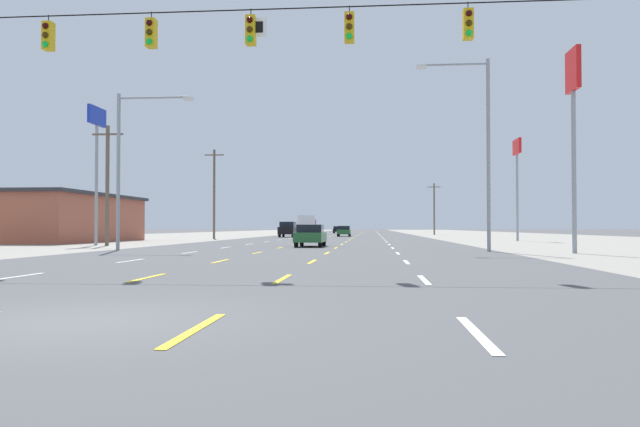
{
  "coord_description": "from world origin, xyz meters",
  "views": [
    {
      "loc": [
        3.98,
        -8.03,
        1.3
      ],
      "look_at": [
        -0.93,
        49.03,
        2.59
      ],
      "focal_mm": 33.96,
      "sensor_mm": 36.0,
      "label": 1
    }
  ],
  "objects_px": {
    "suv_far_left_near": "(288,229)",
    "pole_sign_right_row_1": "(517,163)",
    "streetlight_left_row_0": "(127,158)",
    "streetlight_right_row_0": "(481,141)",
    "pole_sign_right_row_0": "(573,102)",
    "sedan_center_turn_nearest": "(311,235)",
    "box_truck_far_left_midfar": "(307,224)",
    "sedan_inner_left_far": "(338,230)",
    "sedan_center_turn_mid": "(344,231)",
    "pole_sign_left_row_1": "(97,140)"
  },
  "relations": [
    {
      "from": "suv_far_left_near",
      "to": "pole_sign_right_row_1",
      "type": "bearing_deg",
      "value": -38.69
    },
    {
      "from": "streetlight_left_row_0",
      "to": "streetlight_right_row_0",
      "type": "distance_m",
      "value": 19.46
    },
    {
      "from": "pole_sign_right_row_0",
      "to": "sedan_center_turn_nearest",
      "type": "bearing_deg",
      "value": 146.91
    },
    {
      "from": "pole_sign_right_row_0",
      "to": "streetlight_left_row_0",
      "type": "distance_m",
      "value": 23.78
    },
    {
      "from": "suv_far_left_near",
      "to": "box_truck_far_left_midfar",
      "type": "bearing_deg",
      "value": 90.2
    },
    {
      "from": "sedan_inner_left_far",
      "to": "streetlight_left_row_0",
      "type": "distance_m",
      "value": 95.68
    },
    {
      "from": "sedan_center_turn_nearest",
      "to": "box_truck_far_left_midfar",
      "type": "bearing_deg",
      "value": 96.37
    },
    {
      "from": "sedan_center_turn_mid",
      "to": "pole_sign_right_row_1",
      "type": "xyz_separation_m",
      "value": [
        17.4,
        -25.81,
        6.57
      ]
    },
    {
      "from": "sedan_inner_left_far",
      "to": "pole_sign_right_row_0",
      "type": "xyz_separation_m",
      "value": [
        17.2,
        -97.26,
        6.76
      ]
    },
    {
      "from": "box_truck_far_left_midfar",
      "to": "pole_sign_right_row_1",
      "type": "bearing_deg",
      "value": -60.48
    },
    {
      "from": "streetlight_right_row_0",
      "to": "streetlight_left_row_0",
      "type": "bearing_deg",
      "value": 180.0
    },
    {
      "from": "pole_sign_right_row_1",
      "to": "suv_far_left_near",
      "type": "bearing_deg",
      "value": 141.31
    },
    {
      "from": "sedan_center_turn_nearest",
      "to": "box_truck_far_left_midfar",
      "type": "xyz_separation_m",
      "value": [
        -6.81,
        61.05,
        1.08
      ]
    },
    {
      "from": "sedan_center_turn_mid",
      "to": "pole_sign_left_row_1",
      "type": "relative_size",
      "value": 0.46
    },
    {
      "from": "pole_sign_right_row_0",
      "to": "streetlight_left_row_0",
      "type": "height_order",
      "value": "pole_sign_right_row_0"
    },
    {
      "from": "box_truck_far_left_midfar",
      "to": "streetlight_right_row_0",
      "type": "distance_m",
      "value": 70.4
    },
    {
      "from": "pole_sign_left_row_1",
      "to": "pole_sign_right_row_0",
      "type": "distance_m",
      "value": 31.47
    },
    {
      "from": "suv_far_left_near",
      "to": "streetlight_left_row_0",
      "type": "xyz_separation_m",
      "value": [
        -2.85,
        -44.65,
        4.14
      ]
    },
    {
      "from": "pole_sign_right_row_0",
      "to": "box_truck_far_left_midfar",
      "type": "bearing_deg",
      "value": 106.52
    },
    {
      "from": "pole_sign_right_row_0",
      "to": "pole_sign_right_row_1",
      "type": "height_order",
      "value": "pole_sign_right_row_0"
    },
    {
      "from": "sedan_center_turn_mid",
      "to": "box_truck_far_left_midfar",
      "type": "height_order",
      "value": "box_truck_far_left_midfar"
    },
    {
      "from": "sedan_center_turn_nearest",
      "to": "pole_sign_right_row_1",
      "type": "xyz_separation_m",
      "value": [
        17.6,
        17.93,
        6.57
      ]
    },
    {
      "from": "streetlight_left_row_0",
      "to": "pole_sign_right_row_0",
      "type": "bearing_deg",
      "value": -4.6
    },
    {
      "from": "sedan_center_turn_nearest",
      "to": "sedan_inner_left_far",
      "type": "height_order",
      "value": "same"
    },
    {
      "from": "pole_sign_right_row_1",
      "to": "streetlight_right_row_0",
      "type": "xyz_separation_m",
      "value": [
        -7.74,
        -25.16,
        -1.45
      ]
    },
    {
      "from": "box_truck_far_left_midfar",
      "to": "sedan_inner_left_far",
      "type": "height_order",
      "value": "box_truck_far_left_midfar"
    },
    {
      "from": "sedan_center_turn_nearest",
      "to": "streetlight_left_row_0",
      "type": "xyz_separation_m",
      "value": [
        -9.59,
        -7.22,
        4.41
      ]
    },
    {
      "from": "box_truck_far_left_midfar",
      "to": "sedan_inner_left_far",
      "type": "xyz_separation_m",
      "value": [
        3.61,
        27.09,
        -1.08
      ]
    },
    {
      "from": "box_truck_far_left_midfar",
      "to": "streetlight_left_row_0",
      "type": "height_order",
      "value": "streetlight_left_row_0"
    },
    {
      "from": "pole_sign_left_row_1",
      "to": "streetlight_right_row_0",
      "type": "distance_m",
      "value": 26.98
    },
    {
      "from": "sedan_center_turn_mid",
      "to": "pole_sign_right_row_1",
      "type": "distance_m",
      "value": 31.81
    },
    {
      "from": "box_truck_far_left_midfar",
      "to": "pole_sign_right_row_0",
      "type": "relative_size",
      "value": 0.71
    },
    {
      "from": "pole_sign_right_row_0",
      "to": "sedan_center_turn_mid",
      "type": "bearing_deg",
      "value": 104.63
    },
    {
      "from": "box_truck_far_left_midfar",
      "to": "streetlight_right_row_0",
      "type": "relative_size",
      "value": 0.7
    },
    {
      "from": "pole_sign_left_row_1",
      "to": "pole_sign_right_row_1",
      "type": "relative_size",
      "value": 1.04
    },
    {
      "from": "pole_sign_left_row_1",
      "to": "sedan_center_turn_mid",
      "type": "bearing_deg",
      "value": 69.46
    },
    {
      "from": "sedan_center_turn_nearest",
      "to": "streetlight_right_row_0",
      "type": "bearing_deg",
      "value": -36.21
    },
    {
      "from": "sedan_center_turn_nearest",
      "to": "pole_sign_left_row_1",
      "type": "bearing_deg",
      "value": 173.78
    },
    {
      "from": "pole_sign_left_row_1",
      "to": "sedan_center_turn_nearest",
      "type": "bearing_deg",
      "value": -6.22
    },
    {
      "from": "sedan_center_turn_nearest",
      "to": "pole_sign_right_row_1",
      "type": "relative_size",
      "value": 0.47
    },
    {
      "from": "streetlight_right_row_0",
      "to": "sedan_center_turn_nearest",
      "type": "bearing_deg",
      "value": 143.79
    },
    {
      "from": "pole_sign_right_row_1",
      "to": "streetlight_right_row_0",
      "type": "bearing_deg",
      "value": -107.1
    },
    {
      "from": "sedan_inner_left_far",
      "to": "streetlight_left_row_0",
      "type": "bearing_deg",
      "value": -93.83
    },
    {
      "from": "pole_sign_left_row_1",
      "to": "streetlight_right_row_0",
      "type": "height_order",
      "value": "streetlight_right_row_0"
    },
    {
      "from": "suv_far_left_near",
      "to": "sedan_inner_left_far",
      "type": "distance_m",
      "value": 50.84
    },
    {
      "from": "sedan_inner_left_far",
      "to": "pole_sign_left_row_1",
      "type": "relative_size",
      "value": 0.46
    },
    {
      "from": "box_truck_far_left_midfar",
      "to": "pole_sign_right_row_1",
      "type": "height_order",
      "value": "pole_sign_right_row_1"
    },
    {
      "from": "sedan_center_turn_nearest",
      "to": "streetlight_right_row_0",
      "type": "height_order",
      "value": "streetlight_right_row_0"
    },
    {
      "from": "suv_far_left_near",
      "to": "streetlight_left_row_0",
      "type": "bearing_deg",
      "value": -93.65
    },
    {
      "from": "sedan_inner_left_far",
      "to": "streetlight_right_row_0",
      "type": "xyz_separation_m",
      "value": [
        13.07,
        -95.36,
        5.12
      ]
    }
  ]
}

